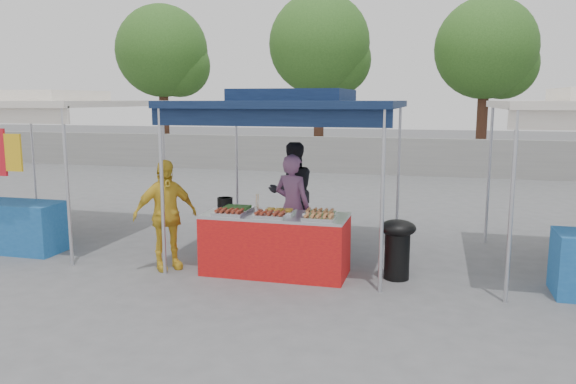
% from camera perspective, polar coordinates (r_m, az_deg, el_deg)
% --- Properties ---
extents(ground_plane, '(80.00, 80.00, 0.00)m').
position_cam_1_polar(ground_plane, '(8.07, -1.10, -8.05)').
color(ground_plane, slate).
extents(back_wall, '(40.00, 0.25, 1.20)m').
position_cam_1_polar(back_wall, '(18.62, 8.21, 3.66)').
color(back_wall, gray).
rests_on(back_wall, ground_plane).
extents(main_canopy, '(3.20, 3.20, 2.57)m').
position_cam_1_polar(main_canopy, '(8.64, 0.63, 9.06)').
color(main_canopy, silver).
rests_on(main_canopy, ground_plane).
extents(neighbor_stall_left, '(3.20, 3.20, 2.57)m').
position_cam_1_polar(neighbor_stall_left, '(10.40, -24.84, 4.00)').
color(neighbor_stall_left, silver).
rests_on(neighbor_stall_left, ground_plane).
extents(tree_0, '(3.55, 3.49, 6.01)m').
position_cam_1_polar(tree_0, '(22.62, -12.27, 13.43)').
color(tree_0, '#45271A').
rests_on(tree_0, ground_plane).
extents(tree_1, '(3.63, 3.59, 6.18)m').
position_cam_1_polar(tree_1, '(20.70, 3.64, 14.35)').
color(tree_1, '#45271A').
rests_on(tree_1, ground_plane).
extents(tree_2, '(3.45, 3.38, 5.81)m').
position_cam_1_polar(tree_2, '(20.51, 19.85, 13.16)').
color(tree_2, '#45271A').
rests_on(tree_2, ground_plane).
extents(vendor_table, '(2.00, 0.80, 0.85)m').
position_cam_1_polar(vendor_table, '(7.86, -1.31, -5.30)').
color(vendor_table, red).
rests_on(vendor_table, ground_plane).
extents(food_tray_fl, '(0.42, 0.30, 0.07)m').
position_cam_1_polar(food_tray_fl, '(7.72, -6.01, -2.13)').
color(food_tray_fl, silver).
rests_on(food_tray_fl, vendor_table).
extents(food_tray_fm, '(0.42, 0.30, 0.07)m').
position_cam_1_polar(food_tray_fm, '(7.53, -1.84, -2.37)').
color(food_tray_fm, silver).
rests_on(food_tray_fm, vendor_table).
extents(food_tray_fr, '(0.42, 0.30, 0.07)m').
position_cam_1_polar(food_tray_fr, '(7.37, 3.15, -2.63)').
color(food_tray_fr, silver).
rests_on(food_tray_fr, vendor_table).
extents(food_tray_bl, '(0.42, 0.30, 0.07)m').
position_cam_1_polar(food_tray_bl, '(8.00, -5.18, -1.70)').
color(food_tray_bl, silver).
rests_on(food_tray_bl, vendor_table).
extents(food_tray_bm, '(0.42, 0.30, 0.07)m').
position_cam_1_polar(food_tray_bm, '(7.80, -0.91, -1.96)').
color(food_tray_bm, silver).
rests_on(food_tray_bm, vendor_table).
extents(food_tray_br, '(0.42, 0.30, 0.07)m').
position_cam_1_polar(food_tray_br, '(7.67, 3.26, -2.16)').
color(food_tray_br, silver).
rests_on(food_tray_br, vendor_table).
extents(cooking_pot, '(0.23, 0.23, 0.13)m').
position_cam_1_polar(cooking_pot, '(8.36, -6.42, -1.02)').
color(cooking_pot, black).
rests_on(cooking_pot, vendor_table).
extents(skewer_cup, '(0.08, 0.08, 0.10)m').
position_cam_1_polar(skewer_cup, '(7.70, -3.15, -1.98)').
color(skewer_cup, silver).
rests_on(skewer_cup, vendor_table).
extents(wok_burner, '(0.49, 0.49, 0.83)m').
position_cam_1_polar(wok_burner, '(7.76, 11.05, -5.19)').
color(wok_burner, black).
rests_on(wok_burner, ground_plane).
extents(crate_left, '(0.54, 0.38, 0.33)m').
position_cam_1_polar(crate_left, '(8.65, -3.13, -5.74)').
color(crate_left, '#153FAD').
rests_on(crate_left, ground_plane).
extents(crate_right, '(0.46, 0.32, 0.28)m').
position_cam_1_polar(crate_right, '(8.42, 1.60, -6.33)').
color(crate_right, '#153FAD').
rests_on(crate_right, ground_plane).
extents(crate_stacked, '(0.43, 0.30, 0.26)m').
position_cam_1_polar(crate_stacked, '(8.36, 1.61, -4.56)').
color(crate_stacked, '#153FAD').
rests_on(crate_stacked, crate_right).
extents(vendor_woman, '(0.67, 0.54, 1.61)m').
position_cam_1_polar(vendor_woman, '(8.53, 0.44, -1.52)').
color(vendor_woman, '#925D88').
rests_on(vendor_woman, ground_plane).
extents(helper_man, '(1.04, 0.98, 1.71)m').
position_cam_1_polar(helper_man, '(9.64, 0.45, 0.03)').
color(helper_man, black).
rests_on(helper_man, ground_plane).
extents(customer_person, '(0.93, 0.93, 1.58)m').
position_cam_1_polar(customer_person, '(8.19, -12.36, -2.29)').
color(customer_person, yellow).
rests_on(customer_person, ground_plane).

